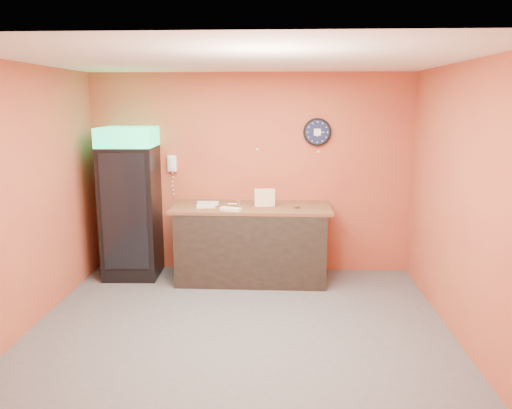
{
  "coord_description": "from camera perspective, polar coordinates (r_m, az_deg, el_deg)",
  "views": [
    {
      "loc": [
        0.42,
        -4.99,
        2.39
      ],
      "look_at": [
        0.15,
        0.6,
        1.25
      ],
      "focal_mm": 35.0,
      "sensor_mm": 36.0,
      "label": 1
    }
  ],
  "objects": [
    {
      "name": "left_wall",
      "position": [
        5.74,
        -24.96,
        0.55
      ],
      "size": [
        0.02,
        4.0,
        2.8
      ],
      "primitive_type": "cube",
      "color": "#AF5831",
      "rests_on": "floor"
    },
    {
      "name": "floor",
      "position": [
        5.55,
        -1.88,
        -13.97
      ],
      "size": [
        4.5,
        4.5,
        0.0
      ],
      "primitive_type": "plane",
      "color": "#47474C",
      "rests_on": "ground"
    },
    {
      "name": "wrapped_sandwich_left",
      "position": [
        6.62,
        -5.76,
        -0.21
      ],
      "size": [
        0.26,
        0.14,
        0.04
      ],
      "primitive_type": "cube",
      "rotation": [
        0.0,
        0.0,
        0.19
      ],
      "color": "silver",
      "rests_on": "butcher_paper"
    },
    {
      "name": "kitchen_tool",
      "position": [
        6.78,
        -1.95,
        0.23
      ],
      "size": [
        0.06,
        0.06,
        0.06
      ],
      "primitive_type": "cylinder",
      "color": "silver",
      "rests_on": "butcher_paper"
    },
    {
      "name": "wrapped_sandwich_mid",
      "position": [
        6.42,
        -2.92,
        -0.54
      ],
      "size": [
        0.29,
        0.19,
        0.04
      ],
      "primitive_type": "cube",
      "rotation": [
        0.0,
        0.0,
        -0.34
      ],
      "color": "silver",
      "rests_on": "butcher_paper"
    },
    {
      "name": "right_wall",
      "position": [
        5.4,
        22.54,
        0.11
      ],
      "size": [
        0.02,
        4.0,
        2.8
      ],
      "primitive_type": "cube",
      "color": "#AF5831",
      "rests_on": "floor"
    },
    {
      "name": "wrapped_sandwich_right",
      "position": [
        6.81,
        -5.5,
        0.14
      ],
      "size": [
        0.29,
        0.12,
        0.04
      ],
      "primitive_type": "cube",
      "rotation": [
        0.0,
        0.0,
        0.04
      ],
      "color": "silver",
      "rests_on": "butcher_paper"
    },
    {
      "name": "beverage_cooler",
      "position": [
        7.04,
        -14.19,
        -0.09
      ],
      "size": [
        0.75,
        0.77,
        2.07
      ],
      "rotation": [
        0.0,
        0.0,
        0.04
      ],
      "color": "black",
      "rests_on": "floor"
    },
    {
      "name": "prep_counter",
      "position": [
        6.83,
        -0.51,
        -4.56
      ],
      "size": [
        1.98,
        0.88,
        0.99
      ],
      "primitive_type": "cube",
      "rotation": [
        0.0,
        0.0,
        -0.0
      ],
      "color": "black",
      "rests_on": "floor"
    },
    {
      "name": "ceiling",
      "position": [
        5.02,
        -2.1,
        16.24
      ],
      "size": [
        4.5,
        4.0,
        0.02
      ],
      "primitive_type": "cube",
      "color": "white",
      "rests_on": "back_wall"
    },
    {
      "name": "butcher_paper",
      "position": [
        6.7,
        -0.52,
        -0.34
      ],
      "size": [
        2.13,
        0.88,
        0.04
      ],
      "primitive_type": "cube",
      "rotation": [
        0.0,
        0.0,
        0.0
      ],
      "color": "brown",
      "rests_on": "prep_counter"
    },
    {
      "name": "wall_clock",
      "position": [
        6.99,
        7.01,
        8.22
      ],
      "size": [
        0.39,
        0.06,
        0.39
      ],
      "color": "black",
      "rests_on": "back_wall"
    },
    {
      "name": "back_wall",
      "position": [
        7.07,
        -0.64,
        3.52
      ],
      "size": [
        4.5,
        0.02,
        2.8
      ],
      "primitive_type": "cube",
      "color": "#AF5831",
      "rests_on": "floor"
    },
    {
      "name": "sub_roll_stack",
      "position": [
        6.67,
        0.98,
        0.78
      ],
      "size": [
        0.28,
        0.13,
        0.23
      ],
      "rotation": [
        0.0,
        0.0,
        0.14
      ],
      "color": "#F7E4C0",
      "rests_on": "butcher_paper"
    },
    {
      "name": "wall_phone",
      "position": [
        7.15,
        -9.54,
        4.65
      ],
      "size": [
        0.12,
        0.11,
        0.22
      ],
      "color": "white",
      "rests_on": "back_wall"
    }
  ]
}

